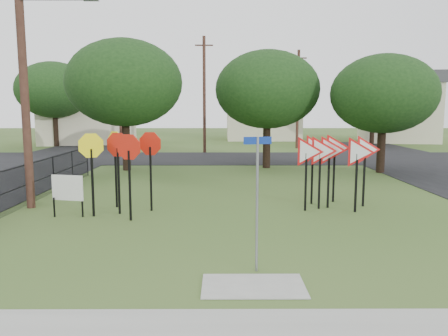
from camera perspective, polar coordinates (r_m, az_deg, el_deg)
The scene contains 21 objects.
ground at distance 11.05m, azimuth 2.96°, elevation -10.36°, with size 140.00×140.00×0.00m, color #385620.
sidewalk at distance 7.18m, azimuth 4.95°, elevation -20.71°, with size 30.00×1.60×0.02m, color #989890.
street_far at distance 30.68m, azimuth 0.89°, elevation 1.30°, with size 60.00×8.00×0.02m, color black.
curb_pad at distance 8.80m, azimuth 3.86°, elevation -15.14°, with size 2.00×1.20×0.02m, color #989890.
street_name_sign at distance 9.12m, azimuth 4.35°, elevation -3.53°, with size 0.58×0.13×2.86m.
stop_sign_cluster at distance 14.56m, azimuth -13.32°, elevation 1.81°, with size 2.52×2.29×2.70m.
yield_sign_cluster at distance 15.57m, azimuth 13.95°, elevation 1.82°, with size 3.29×1.93×2.58m.
info_board at distance 14.72m, azimuth -19.77°, elevation -2.62°, with size 1.06×0.28×1.35m.
utility_pole_main at distance 16.48m, azimuth -24.65°, elevation 13.24°, with size 3.55×0.33×10.00m.
far_pole_a at distance 34.53m, azimuth -2.59°, elevation 9.63°, with size 1.40×0.24×9.00m.
far_pole_b at distance 39.06m, azimuth 9.62°, elevation 8.94°, with size 1.40×0.24×8.50m.
far_pole_c at distance 41.58m, azimuth -13.47°, elevation 9.10°, with size 1.40×0.24×9.00m.
fence_run at distance 18.33m, azimuth -22.67°, elevation -1.18°, with size 0.05×11.55×1.50m.
house_left at distance 46.46m, azimuth -17.15°, elevation 7.63°, with size 10.58×8.88×7.20m.
house_mid at distance 50.70m, azimuth 5.02°, elevation 7.35°, with size 8.40×8.40×6.20m.
house_right at distance 50.07m, azimuth 21.77°, elevation 7.40°, with size 8.30×8.30×7.20m.
tree_near_left at distance 25.11m, azimuth -12.87°, elevation 10.77°, with size 6.40×6.40×7.27m.
tree_near_mid at distance 25.64m, azimuth 5.68°, elevation 10.15°, with size 6.00×6.00×6.80m.
tree_near_right at distance 25.03m, azimuth 20.14°, elevation 9.06°, with size 5.60×5.60×6.33m.
tree_far_left at distance 43.35m, azimuth -21.34°, elevation 9.48°, with size 6.80×6.80×7.73m.
tree_far_right at distance 44.94m, azimuth 18.95°, elevation 8.70°, with size 6.00×6.00×6.80m.
Camera 1 is at (-0.61, -10.49, 3.42)m, focal length 35.00 mm.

